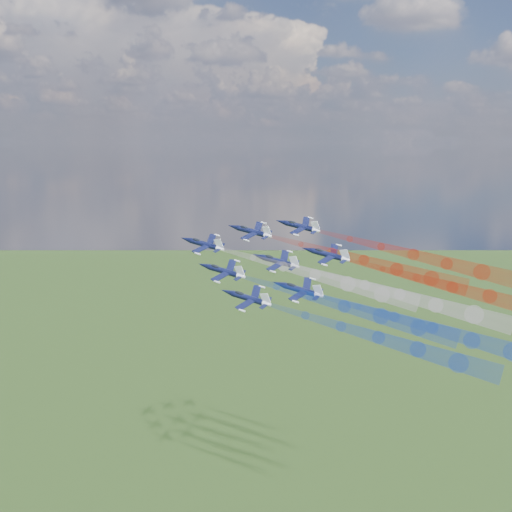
# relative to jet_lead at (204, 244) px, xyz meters

# --- Properties ---
(jet_lead) EXTENTS (16.95, 15.51, 9.57)m
(jet_lead) POSITION_rel_jet_lead_xyz_m (0.00, 0.00, 0.00)
(jet_lead) COLOR black
(trail_lead) EXTENTS (49.72, 23.92, 15.06)m
(trail_lead) POSITION_rel_jet_lead_xyz_m (29.43, -11.26, -5.73)
(trail_lead) COLOR white
(jet_inner_left) EXTENTS (16.95, 15.51, 9.57)m
(jet_inner_left) POSITION_rel_jet_lead_xyz_m (6.56, -12.22, -4.81)
(jet_inner_left) COLOR black
(trail_inner_left) EXTENTS (49.72, 23.92, 15.06)m
(trail_inner_left) POSITION_rel_jet_lead_xyz_m (36.00, -23.47, -10.54)
(trail_inner_left) COLOR blue
(jet_inner_right) EXTENTS (16.95, 15.51, 9.57)m
(jet_inner_right) POSITION_rel_jet_lead_xyz_m (12.46, 4.84, 2.90)
(jet_inner_right) COLOR black
(trail_inner_right) EXTENTS (49.72, 23.92, 15.06)m
(trail_inner_right) POSITION_rel_jet_lead_xyz_m (41.90, -6.41, -2.83)
(trail_inner_right) COLOR red
(jet_outer_left) EXTENTS (16.95, 15.51, 9.57)m
(jet_outer_left) POSITION_rel_jet_lead_xyz_m (13.37, -21.07, -9.51)
(jet_outer_left) COLOR black
(trail_outer_left) EXTENTS (49.72, 23.92, 15.06)m
(trail_outer_left) POSITION_rel_jet_lead_xyz_m (42.80, -32.33, -15.24)
(trail_outer_left) COLOR blue
(jet_center_third) EXTENTS (16.95, 15.51, 9.57)m
(jet_center_third) POSITION_rel_jet_lead_xyz_m (19.93, -6.77, -3.18)
(jet_center_third) COLOR black
(trail_center_third) EXTENTS (49.72, 23.92, 15.06)m
(trail_center_third) POSITION_rel_jet_lead_xyz_m (49.36, -18.03, -8.91)
(trail_center_third) COLOR white
(jet_outer_right) EXTENTS (16.95, 15.51, 9.57)m
(jet_outer_right) POSITION_rel_jet_lead_xyz_m (25.61, 8.55, 3.93)
(jet_outer_right) COLOR black
(trail_outer_right) EXTENTS (49.72, 23.92, 15.06)m
(trail_outer_right) POSITION_rel_jet_lead_xyz_m (55.05, -2.71, -1.80)
(trail_outer_right) COLOR red
(jet_rear_left) EXTENTS (16.95, 15.51, 9.57)m
(jet_rear_left) POSITION_rel_jet_lead_xyz_m (25.65, -17.49, -8.13)
(jet_rear_left) COLOR black
(trail_rear_left) EXTENTS (49.72, 23.92, 15.06)m
(trail_rear_left) POSITION_rel_jet_lead_xyz_m (55.08, -28.74, -13.86)
(trail_rear_left) COLOR blue
(jet_rear_right) EXTENTS (16.95, 15.51, 9.57)m
(jet_rear_right) POSITION_rel_jet_lead_xyz_m (32.83, -4.25, -1.76)
(jet_rear_right) COLOR black
(trail_rear_right) EXTENTS (49.72, 23.92, 15.06)m
(trail_rear_right) POSITION_rel_jet_lead_xyz_m (62.27, -15.50, -7.49)
(trail_rear_right) COLOR red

